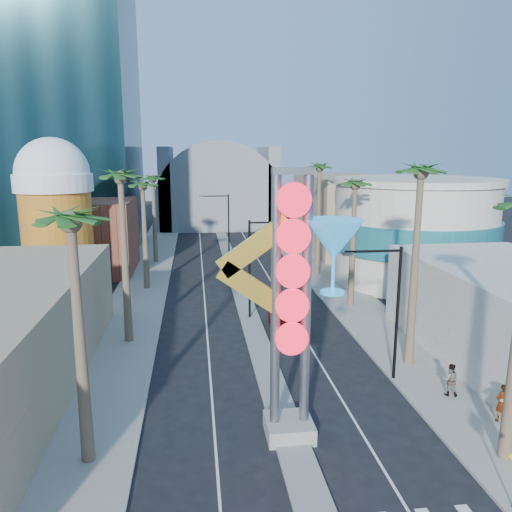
# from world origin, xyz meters

# --- Properties ---
(ground) EXTENTS (240.00, 240.00, 0.00)m
(ground) POSITION_xyz_m (0.00, 0.00, 0.00)
(ground) COLOR black
(ground) RESTS_ON ground
(sidewalk_west) EXTENTS (5.00, 100.00, 0.15)m
(sidewalk_west) POSITION_xyz_m (-9.50, 35.00, 0.07)
(sidewalk_west) COLOR gray
(sidewalk_west) RESTS_ON ground
(sidewalk_east) EXTENTS (5.00, 100.00, 0.15)m
(sidewalk_east) POSITION_xyz_m (9.50, 35.00, 0.07)
(sidewalk_east) COLOR gray
(sidewalk_east) RESTS_ON ground
(median) EXTENTS (1.60, 84.00, 0.15)m
(median) POSITION_xyz_m (0.00, 38.00, 0.07)
(median) COLOR gray
(median) RESTS_ON ground
(hotel_tower) EXTENTS (20.00, 20.00, 50.00)m
(hotel_tower) POSITION_xyz_m (-22.00, 52.00, 25.00)
(hotel_tower) COLOR black
(hotel_tower) RESTS_ON ground
(brick_filler_west) EXTENTS (10.00, 10.00, 8.00)m
(brick_filler_west) POSITION_xyz_m (-16.00, 38.00, 4.00)
(brick_filler_west) COLOR brown
(brick_filler_west) RESTS_ON ground
(filler_east) EXTENTS (10.00, 20.00, 10.00)m
(filler_east) POSITION_xyz_m (16.00, 48.00, 5.00)
(filler_east) COLOR tan
(filler_east) RESTS_ON ground
(beer_mug) EXTENTS (7.00, 7.00, 14.50)m
(beer_mug) POSITION_xyz_m (-17.00, 30.00, 7.84)
(beer_mug) COLOR #B67418
(beer_mug) RESTS_ON ground
(turquoise_building) EXTENTS (16.60, 16.60, 10.60)m
(turquoise_building) POSITION_xyz_m (18.00, 30.00, 5.25)
(turquoise_building) COLOR #BEB5A0
(turquoise_building) RESTS_ON ground
(canopy) EXTENTS (22.00, 16.00, 22.00)m
(canopy) POSITION_xyz_m (0.00, 72.00, 4.31)
(canopy) COLOR slate
(canopy) RESTS_ON ground
(neon_sign) EXTENTS (6.53, 2.60, 12.55)m
(neon_sign) POSITION_xyz_m (0.82, 2.96, 7.31)
(neon_sign) COLOR gray
(neon_sign) RESTS_ON ground
(streetlight_0) EXTENTS (3.79, 0.25, 8.00)m
(streetlight_0) POSITION_xyz_m (0.55, 20.00, 4.88)
(streetlight_0) COLOR black
(streetlight_0) RESTS_ON ground
(streetlight_1) EXTENTS (3.79, 0.25, 8.00)m
(streetlight_1) POSITION_xyz_m (-0.55, 44.00, 4.88)
(streetlight_1) COLOR black
(streetlight_1) RESTS_ON ground
(streetlight_2) EXTENTS (3.45, 0.25, 8.00)m
(streetlight_2) POSITION_xyz_m (6.72, 8.00, 4.83)
(streetlight_2) COLOR black
(streetlight_2) RESTS_ON ground
(palm_0) EXTENTS (2.40, 2.40, 11.70)m
(palm_0) POSITION_xyz_m (-9.00, 2.00, 9.93)
(palm_0) COLOR brown
(palm_0) RESTS_ON ground
(palm_1) EXTENTS (2.40, 2.40, 12.70)m
(palm_1) POSITION_xyz_m (-9.00, 16.00, 10.82)
(palm_1) COLOR brown
(palm_1) RESTS_ON ground
(palm_2) EXTENTS (2.40, 2.40, 11.20)m
(palm_2) POSITION_xyz_m (-9.00, 30.00, 9.48)
(palm_2) COLOR brown
(palm_2) RESTS_ON ground
(palm_3) EXTENTS (2.40, 2.40, 11.20)m
(palm_3) POSITION_xyz_m (-9.00, 42.00, 9.48)
(palm_3) COLOR brown
(palm_3) RESTS_ON ground
(palm_5) EXTENTS (2.40, 2.40, 13.20)m
(palm_5) POSITION_xyz_m (9.00, 10.00, 11.27)
(palm_5) COLOR brown
(palm_5) RESTS_ON ground
(palm_6) EXTENTS (2.40, 2.40, 11.70)m
(palm_6) POSITION_xyz_m (9.00, 22.00, 9.93)
(palm_6) COLOR brown
(palm_6) RESTS_ON ground
(palm_7) EXTENTS (2.40, 2.40, 12.70)m
(palm_7) POSITION_xyz_m (9.00, 34.00, 10.82)
(palm_7) COLOR brown
(palm_7) RESTS_ON ground
(red_pickup) EXTENTS (2.63, 5.22, 1.42)m
(red_pickup) POSITION_xyz_m (2.41, 16.85, 0.71)
(red_pickup) COLOR maroon
(red_pickup) RESTS_ON ground
(pedestrian_a) EXTENTS (0.77, 0.56, 1.96)m
(pedestrian_a) POSITION_xyz_m (10.57, 2.74, 1.13)
(pedestrian_a) COLOR gray
(pedestrian_a) RESTS_ON sidewalk_east
(pedestrian_b) EXTENTS (1.07, 0.95, 1.82)m
(pedestrian_b) POSITION_xyz_m (9.39, 5.60, 1.06)
(pedestrian_b) COLOR gray
(pedestrian_b) RESTS_ON sidewalk_east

